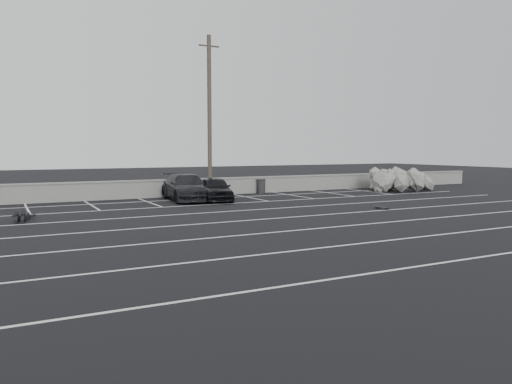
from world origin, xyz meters
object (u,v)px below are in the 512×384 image
car_left (215,189)px  car_right (186,187)px  skateboard (382,207)px  trash_bin (261,186)px  person (23,214)px  riprap_pile (398,182)px  utility_pole (209,116)px

car_left → car_right: size_ratio=0.77×
car_right → skateboard: size_ratio=5.82×
car_left → trash_bin: (4.49, 2.99, -0.20)m
person → riprap_pile: bearing=17.3°
car_left → skateboard: 9.16m
trash_bin → skateboard: (1.14, -10.18, -0.38)m
utility_pole → person: (-10.60, -5.78, -4.62)m
car_right → car_left: bearing=-32.3°
riprap_pile → trash_bin: bearing=163.6°
person → skateboard: person is taller
trash_bin → riprap_pile: 9.59m
car_left → trash_bin: car_left is taller
utility_pole → riprap_pile: utility_pole is taller
trash_bin → person: trash_bin is taller
trash_bin → riprap_pile: (9.20, -2.71, 0.11)m
car_left → skateboard: (5.64, -7.19, -0.59)m
car_left → person: car_left is taller
car_left → riprap_pile: (13.69, 0.29, -0.09)m
car_left → utility_pole: utility_pole is taller
car_right → riprap_pile: riprap_pile is taller
person → skateboard: bearing=-5.6°
trash_bin → riprap_pile: riprap_pile is taller
car_right → riprap_pile: bearing=2.2°
utility_pole → riprap_pile: bearing=-10.1°
skateboard → riprap_pile: bearing=38.8°
riprap_pile → skateboard: (-8.06, -7.48, -0.50)m
riprap_pile → person: 23.78m
trash_bin → skateboard: 10.26m
car_right → skateboard: bearing=-44.8°
riprap_pile → person: bearing=-171.6°
car_left → riprap_pile: size_ratio=0.81×
car_right → utility_pole: utility_pole is taller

